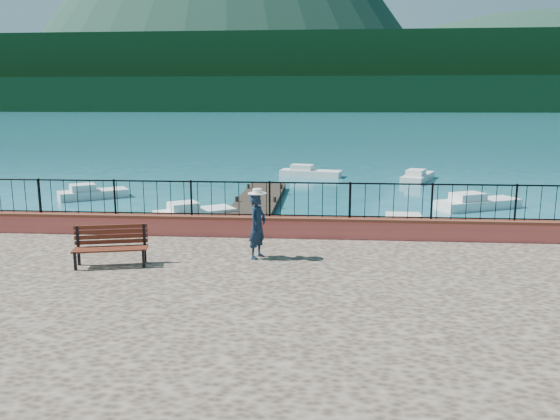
# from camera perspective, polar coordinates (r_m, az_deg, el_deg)

# --- Properties ---
(ground) EXTENTS (2000.00, 2000.00, 0.00)m
(ground) POSITION_cam_1_polar(r_m,az_deg,el_deg) (12.13, -1.38, -12.57)
(ground) COLOR #19596B
(ground) RESTS_ON ground
(parapet) EXTENTS (28.00, 0.46, 0.58)m
(parapet) POSITION_cam_1_polar(r_m,az_deg,el_deg) (15.18, 0.04, -1.75)
(parapet) COLOR #CC5749
(parapet) RESTS_ON promenade
(railing) EXTENTS (27.00, 0.05, 0.95)m
(railing) POSITION_cam_1_polar(r_m,az_deg,el_deg) (15.02, 0.04, 1.09)
(railing) COLOR black
(railing) RESTS_ON parapet
(dock) EXTENTS (2.00, 16.00, 0.30)m
(dock) POSITION_cam_1_polar(r_m,az_deg,el_deg) (23.74, -3.17, -0.35)
(dock) COLOR #2D231C
(dock) RESTS_ON ground
(far_forest) EXTENTS (900.00, 60.00, 18.00)m
(far_forest) POSITION_cam_1_polar(r_m,az_deg,el_deg) (311.08, 4.49, 11.89)
(far_forest) COLOR black
(far_forest) RESTS_ON ground
(foothills) EXTENTS (900.00, 120.00, 44.00)m
(foothills) POSITION_cam_1_polar(r_m,az_deg,el_deg) (371.44, 4.56, 13.77)
(foothills) COLOR black
(foothills) RESTS_ON ground
(companion_hill) EXTENTS (448.00, 384.00, 180.00)m
(companion_hill) POSITION_cam_1_polar(r_m,az_deg,el_deg) (611.56, 25.97, 9.60)
(companion_hill) COLOR #142D23
(companion_hill) RESTS_ON ground
(park_bench) EXTENTS (1.73, 0.91, 0.91)m
(park_bench) POSITION_cam_1_polar(r_m,az_deg,el_deg) (13.10, -17.24, -4.41)
(park_bench) COLOR black
(park_bench) RESTS_ON promenade
(person) EXTENTS (0.57, 0.67, 1.57)m
(person) POSITION_cam_1_polar(r_m,az_deg,el_deg) (13.04, -2.37, -1.69)
(person) COLOR #112033
(person) RESTS_ON promenade
(hat) EXTENTS (0.44, 0.44, 0.12)m
(hat) POSITION_cam_1_polar(r_m,az_deg,el_deg) (12.88, -2.40, 1.97)
(hat) COLOR silver
(hat) RESTS_ON person
(boat_0) EXTENTS (3.48, 2.87, 0.80)m
(boat_0) POSITION_cam_1_polar(r_m,az_deg,el_deg) (23.41, -8.89, -0.01)
(boat_0) COLOR silver
(boat_0) RESTS_ON ground
(boat_1) EXTENTS (3.66, 1.37, 0.80)m
(boat_1) POSITION_cam_1_polar(r_m,az_deg,el_deg) (21.08, 14.26, -1.47)
(boat_1) COLOR silver
(boat_1) RESTS_ON ground
(boat_2) EXTENTS (4.25, 2.93, 0.80)m
(boat_2) POSITION_cam_1_polar(r_m,az_deg,el_deg) (27.14, 20.01, 0.98)
(boat_2) COLOR silver
(boat_2) RESTS_ON ground
(boat_3) EXTENTS (3.54, 2.96, 0.80)m
(boat_3) POSITION_cam_1_polar(r_m,az_deg,el_deg) (29.88, -18.94, 1.93)
(boat_3) COLOR silver
(boat_3) RESTS_ON ground
(boat_4) EXTENTS (4.25, 2.22, 0.80)m
(boat_4) POSITION_cam_1_polar(r_m,az_deg,el_deg) (36.76, 3.23, 4.14)
(boat_4) COLOR silver
(boat_4) RESTS_ON ground
(boat_5) EXTENTS (2.72, 4.30, 0.80)m
(boat_5) POSITION_cam_1_polar(r_m,az_deg,el_deg) (35.78, 14.21, 3.62)
(boat_5) COLOR silver
(boat_5) RESTS_ON ground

